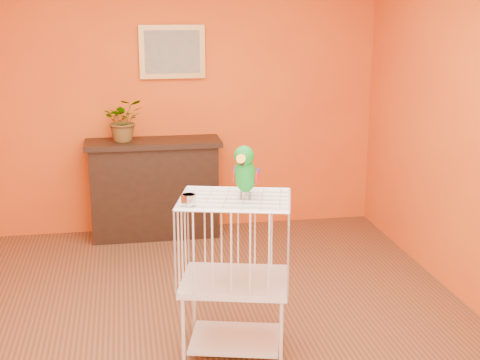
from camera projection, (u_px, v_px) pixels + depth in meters
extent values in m
plane|color=brown|center=(203.00, 329.00, 4.63)|extent=(4.50, 4.50, 0.00)
plane|color=orange|center=(173.00, 99.00, 6.44)|extent=(4.00, 0.00, 4.00)
plane|color=orange|center=(281.00, 286.00, 2.16)|extent=(4.00, 0.00, 4.00)
cube|color=black|center=(155.00, 191.00, 6.42)|extent=(1.19, 0.40, 0.89)
cube|color=black|center=(153.00, 143.00, 6.30)|extent=(1.27, 0.46, 0.05)
cube|color=black|center=(156.00, 196.00, 6.25)|extent=(0.83, 0.02, 0.45)
cube|color=#4C1F15|center=(129.00, 204.00, 6.35)|extent=(0.05, 0.18, 0.28)
cube|color=#34562B|center=(138.00, 203.00, 6.37)|extent=(0.05, 0.18, 0.28)
cube|color=#4C1F15|center=(147.00, 203.00, 6.38)|extent=(0.05, 0.18, 0.28)
cube|color=#34562B|center=(157.00, 202.00, 6.40)|extent=(0.05, 0.18, 0.28)
cube|color=#4C1F15|center=(168.00, 202.00, 6.41)|extent=(0.05, 0.18, 0.28)
imported|color=#26722D|center=(124.00, 125.00, 6.21)|extent=(0.41, 0.44, 0.31)
cube|color=#BA8942|center=(172.00, 52.00, 6.30)|extent=(0.62, 0.03, 0.50)
cube|color=gray|center=(172.00, 52.00, 6.29)|extent=(0.52, 0.01, 0.40)
cube|color=silver|center=(235.00, 339.00, 4.33)|extent=(0.66, 0.56, 0.02)
cube|color=silver|center=(235.00, 282.00, 4.23)|extent=(0.77, 0.66, 0.04)
cube|color=silver|center=(235.00, 199.00, 4.09)|extent=(0.77, 0.66, 0.01)
cylinder|color=silver|center=(183.00, 333.00, 4.09)|extent=(0.02, 0.02, 0.46)
cylinder|color=silver|center=(281.00, 337.00, 4.05)|extent=(0.02, 0.02, 0.46)
cylinder|color=silver|center=(194.00, 301.00, 4.54)|extent=(0.02, 0.02, 0.46)
cylinder|color=silver|center=(282.00, 304.00, 4.49)|extent=(0.02, 0.02, 0.46)
cylinder|color=silver|center=(189.00, 199.00, 3.94)|extent=(0.09, 0.09, 0.06)
cylinder|color=#59544C|center=(241.00, 195.00, 4.08)|extent=(0.02, 0.02, 0.05)
cylinder|color=#59544C|center=(250.00, 196.00, 4.06)|extent=(0.02, 0.02, 0.05)
ellipsoid|color=#118721|center=(245.00, 175.00, 4.04)|extent=(0.19, 0.23, 0.25)
ellipsoid|color=#118721|center=(244.00, 156.00, 3.97)|extent=(0.16, 0.16, 0.12)
cone|color=orange|center=(242.00, 160.00, 3.92)|extent=(0.08, 0.10, 0.08)
cone|color=black|center=(242.00, 163.00, 3.94)|extent=(0.04, 0.04, 0.03)
sphere|color=black|center=(236.00, 154.00, 3.95)|extent=(0.02, 0.02, 0.02)
sphere|color=black|center=(250.00, 155.00, 3.94)|extent=(0.02, 0.02, 0.02)
ellipsoid|color=#A50C0C|center=(235.00, 176.00, 4.07)|extent=(0.06, 0.08, 0.08)
ellipsoid|color=navy|center=(257.00, 177.00, 4.04)|extent=(0.06, 0.08, 0.08)
cone|color=#118721|center=(248.00, 185.00, 4.14)|extent=(0.14, 0.19, 0.13)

